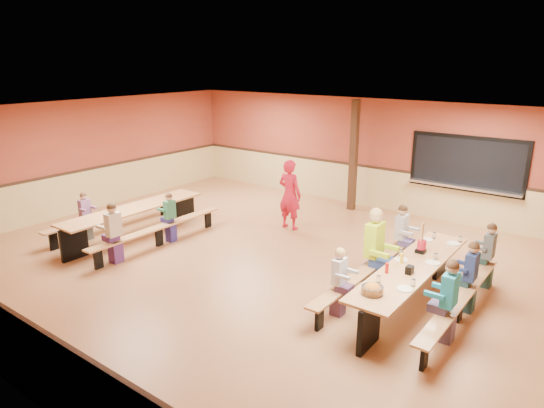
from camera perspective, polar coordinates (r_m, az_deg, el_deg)
The scene contains 23 objects.
ground at distance 10.08m, azimuth -1.63°, elevation -6.77°, with size 12.00×12.00×0.00m, color #945C38.
room_envelope at distance 9.82m, azimuth -1.67°, elevation -3.07°, with size 12.04×10.04×3.02m.
kitchen_pass_through at distance 12.83m, azimuth 21.92°, elevation 4.15°, with size 2.78×0.28×1.38m.
structural_post at distance 13.30m, azimuth 9.58°, elevation 5.59°, with size 0.18×0.18×3.00m, color black.
cafeteria_table_main at distance 8.48m, azimuth 16.06°, elevation -8.29°, with size 1.91×3.70×0.74m.
cafeteria_table_second at distance 11.62m, azimuth -15.87°, elevation -1.40°, with size 1.91×3.70×0.74m.
seated_child_white_left at distance 7.95m, azimuth 7.86°, elevation -9.11°, with size 0.34×0.28×1.15m, color silver, non-canonical shape.
seated_adult_yellow at distance 8.92m, azimuth 11.90°, elevation -5.21°, with size 0.50×0.41×1.48m, color #B3D81C, non-canonical shape.
seated_child_grey_left at distance 10.03m, azimuth 14.93°, elevation -3.63°, with size 0.39×0.32×1.25m, color #AEAEAE, non-canonical shape.
seated_child_teal_right at distance 7.61m, azimuth 20.04°, elevation -10.76°, with size 0.40×0.33×1.27m, color teal, non-canonical shape.
seated_child_navy_right at distance 8.60m, azimuth 22.28°, elevation -8.01°, with size 0.36×0.30×1.20m, color navy, non-canonical shape.
seated_child_char_right at distance 9.63m, azimuth 24.09°, elevation -5.59°, with size 0.36×0.30×1.20m, color #4B5154, non-canonical shape.
seated_child_purple_sec at distance 11.89m, azimuth -21.08°, elevation -1.37°, with size 0.32×0.26×1.10m, color #784A75, non-canonical shape.
seated_child_green_sec at distance 11.21m, azimuth -11.89°, elevation -1.60°, with size 0.33×0.27×1.12m, color #2A6948, non-canonical shape.
seated_child_tan_sec at distance 10.33m, azimuth -18.10°, elevation -3.31°, with size 0.39×0.32×1.24m, color #C3B49C, non-canonical shape.
standing_woman at distance 11.74m, azimuth 2.10°, elevation 1.12°, with size 0.63×0.41×1.72m, color red.
punch_pitcher at distance 8.95m, azimuth 17.18°, elevation -4.77°, with size 0.16×0.16×0.22m, color #B2172C.
chip_bowl at distance 7.27m, azimuth 11.72°, elevation -9.78°, with size 0.32×0.32×0.15m, color orange, non-canonical shape.
napkin_dispenser at distance 8.05m, azimuth 15.87°, elevation -7.47°, with size 0.10×0.14×0.13m, color black.
condiment_mustard at distance 8.41m, azimuth 15.00°, elevation -6.19°, with size 0.06×0.06×0.17m, color yellow.
condiment_ketchup at distance 7.98m, azimuth 13.37°, elevation -7.34°, with size 0.06×0.06×0.17m, color #B2140F.
table_paddle at distance 8.92m, azimuth 17.14°, elevation -4.66°, with size 0.16×0.16×0.56m.
place_settings at distance 8.37m, azimuth 16.21°, elevation -6.62°, with size 0.65×3.30×0.11m, color beige, non-canonical shape.
Camera 1 is at (5.78, -7.21, 4.02)m, focal length 32.00 mm.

